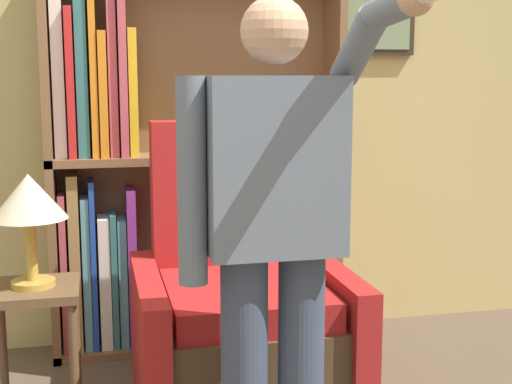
{
  "coord_description": "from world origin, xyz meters",
  "views": [
    {
      "loc": [
        -0.31,
        -1.71,
        1.4
      ],
      "look_at": [
        0.24,
        0.73,
        0.99
      ],
      "focal_mm": 50.0,
      "sensor_mm": 36.0,
      "label": 1
    }
  ],
  "objects_px": {
    "person_standing": "(274,228)",
    "side_table": "(35,316)",
    "bookcase": "(154,164)",
    "table_lamp": "(29,202)",
    "armchair": "(239,320)"
  },
  "relations": [
    {
      "from": "bookcase",
      "to": "table_lamp",
      "type": "bearing_deg",
      "value": -127.41
    },
    {
      "from": "armchair",
      "to": "person_standing",
      "type": "bearing_deg",
      "value": -93.23
    },
    {
      "from": "bookcase",
      "to": "armchair",
      "type": "bearing_deg",
      "value": -68.75
    },
    {
      "from": "person_standing",
      "to": "side_table",
      "type": "bearing_deg",
      "value": 135.65
    },
    {
      "from": "person_standing",
      "to": "table_lamp",
      "type": "bearing_deg",
      "value": 135.65
    },
    {
      "from": "side_table",
      "to": "table_lamp",
      "type": "height_order",
      "value": "table_lamp"
    },
    {
      "from": "person_standing",
      "to": "table_lamp",
      "type": "height_order",
      "value": "person_standing"
    },
    {
      "from": "armchair",
      "to": "side_table",
      "type": "xyz_separation_m",
      "value": [
        -0.83,
        0.02,
        0.07
      ]
    },
    {
      "from": "bookcase",
      "to": "side_table",
      "type": "xyz_separation_m",
      "value": [
        -0.55,
        -0.71,
        -0.51
      ]
    },
    {
      "from": "person_standing",
      "to": "side_table",
      "type": "xyz_separation_m",
      "value": [
        -0.79,
        0.77,
        -0.49
      ]
    },
    {
      "from": "side_table",
      "to": "armchair",
      "type": "bearing_deg",
      "value": -1.58
    },
    {
      "from": "armchair",
      "to": "person_standing",
      "type": "xyz_separation_m",
      "value": [
        -0.04,
        -0.75,
        0.56
      ]
    },
    {
      "from": "table_lamp",
      "to": "armchair",
      "type": "bearing_deg",
      "value": -1.58
    },
    {
      "from": "bookcase",
      "to": "person_standing",
      "type": "distance_m",
      "value": 1.51
    },
    {
      "from": "armchair",
      "to": "table_lamp",
      "type": "relative_size",
      "value": 2.66
    }
  ]
}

